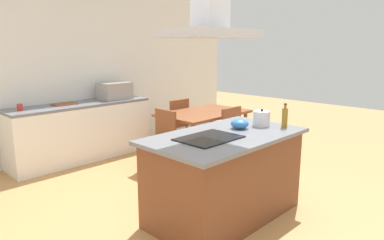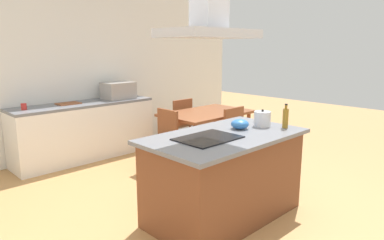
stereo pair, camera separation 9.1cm
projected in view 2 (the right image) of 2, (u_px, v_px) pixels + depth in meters
name	position (u px, v px, depth m)	size (l,w,h in m)	color
ground	(140.00, 179.00, 4.82)	(16.00, 16.00, 0.00)	tan
wall_back	(75.00, 73.00, 5.77)	(7.20, 0.10, 2.70)	white
kitchen_island	(224.00, 176.00, 3.67)	(1.70, 0.97, 0.90)	brown
cooktop	(208.00, 138.00, 3.40)	(0.60, 0.44, 0.01)	black
tea_kettle	(262.00, 119.00, 3.92)	(0.24, 0.19, 0.19)	silver
olive_oil_bottle	(285.00, 118.00, 3.83)	(0.06, 0.06, 0.27)	olive
mixing_bowl	(240.00, 124.00, 3.80)	(0.19, 0.19, 0.11)	#2D6BB7
back_counter	(85.00, 131.00, 5.64)	(2.24, 0.62, 0.90)	white
countertop_microwave	(118.00, 91.00, 5.96)	(0.50, 0.38, 0.28)	#9E9993
coffee_mug_red	(24.00, 107.00, 4.95)	(0.08, 0.08, 0.09)	red
cutting_board	(68.00, 104.00, 5.43)	(0.34, 0.24, 0.02)	brown
dining_table	(206.00, 117.00, 5.62)	(1.40, 0.90, 0.75)	brown
chair_facing_island	(239.00, 134.00, 5.18)	(0.42, 0.42, 0.89)	brown
chair_facing_back_wall	(179.00, 121.00, 6.12)	(0.42, 0.42, 0.89)	brown
chair_at_left_end	(162.00, 137.00, 5.03)	(0.42, 0.42, 0.89)	brown
range_hood	(209.00, 9.00, 3.15)	(0.90, 0.55, 0.78)	#ADADB2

